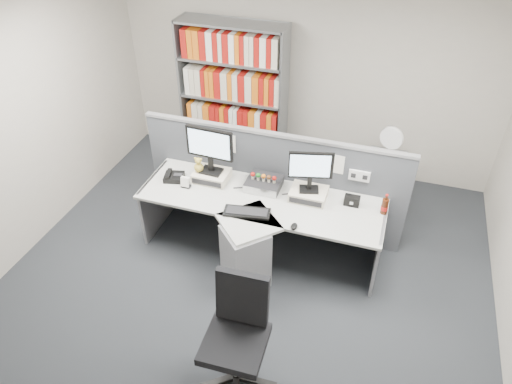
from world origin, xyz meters
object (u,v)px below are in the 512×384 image
(monitor_left, at_px, (210,147))
(shelving_unit, at_px, (233,100))
(desktop_pc, at_px, (264,184))
(mouse, at_px, (294,226))
(keyboard, at_px, (247,212))
(desk_calendar, at_px, (186,183))
(desk, at_px, (254,230))
(cola_bottle, at_px, (385,206))
(monitor_right, at_px, (311,168))
(filing_cabinet, at_px, (382,185))
(desk_phone, at_px, (174,177))
(desk_fan, at_px, (391,140))
(office_chair, at_px, (238,331))
(speaker, at_px, (352,201))

(monitor_left, height_order, shelving_unit, shelving_unit)
(desktop_pc, relative_size, mouse, 3.58)
(keyboard, distance_m, desk_calendar, 0.81)
(desk, bearing_deg, cola_bottle, 16.40)
(monitor_right, height_order, shelving_unit, shelving_unit)
(desk_calendar, height_order, filing_cabinet, desk_calendar)
(desk_phone, bearing_deg, desktop_pc, 9.24)
(filing_cabinet, xyz_separation_m, desk_fan, (0.00, -0.00, 0.63))
(monitor_left, relative_size, monitor_right, 1.16)
(monitor_left, relative_size, mouse, 5.17)
(monitor_right, height_order, keyboard, monitor_right)
(desk_fan, bearing_deg, monitor_right, -125.54)
(filing_cabinet, bearing_deg, desk_phone, -152.78)
(cola_bottle, bearing_deg, monitor_left, 179.58)
(desktop_pc, relative_size, office_chair, 0.35)
(speaker, height_order, filing_cabinet, speaker)
(mouse, bearing_deg, shelving_unit, 124.29)
(desk_calendar, bearing_deg, desk_fan, 31.20)
(desk_phone, xyz_separation_m, desk_fan, (2.23, 1.15, 0.23))
(monitor_left, distance_m, filing_cabinet, 2.23)
(mouse, bearing_deg, keyboard, 172.25)
(desk, distance_m, monitor_left, 1.00)
(speaker, relative_size, filing_cabinet, 0.23)
(mouse, bearing_deg, speaker, 48.41)
(desktop_pc, bearing_deg, cola_bottle, -2.06)
(desktop_pc, relative_size, shelving_unit, 0.19)
(filing_cabinet, bearing_deg, monitor_left, -150.90)
(keyboard, relative_size, desk_calendar, 3.96)
(monitor_right, xyz_separation_m, mouse, (-0.02, -0.52, -0.36))
(cola_bottle, xyz_separation_m, desk_fan, (-0.06, 1.03, 0.18))
(desktop_pc, distance_m, cola_bottle, 1.29)
(mouse, height_order, desk_fan, desk_fan)
(monitor_right, distance_m, desktop_pc, 0.60)
(monitor_left, relative_size, filing_cabinet, 0.77)
(mouse, distance_m, office_chair, 1.22)
(monitor_left, bearing_deg, cola_bottle, -0.42)
(keyboard, distance_m, office_chair, 1.33)
(desk, distance_m, office_chair, 1.37)
(keyboard, bearing_deg, monitor_right, 39.94)
(cola_bottle, bearing_deg, mouse, -148.11)
(desk_calendar, distance_m, office_chair, 1.89)
(speaker, bearing_deg, desk_fan, 74.69)
(shelving_unit, bearing_deg, mouse, -55.71)
(desk_phone, bearing_deg, desk, -13.83)
(desk_phone, bearing_deg, speaker, 4.47)
(shelving_unit, bearing_deg, desk, -64.04)
(filing_cabinet, bearing_deg, mouse, -116.07)
(desktop_pc, xyz_separation_m, shelving_unit, (-0.87, 1.43, 0.21))
(desk, relative_size, monitor_right, 5.64)
(desktop_pc, distance_m, desk_calendar, 0.85)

